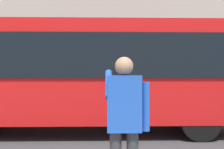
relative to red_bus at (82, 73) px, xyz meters
name	(u,v)px	position (x,y,z in m)	size (l,w,h in m)	color
ground_plane	(121,128)	(-1.15, -0.36, -1.68)	(60.00, 60.00, 0.00)	#38383A
red_bus	(82,73)	(0.00, 0.00, 0.00)	(9.05, 2.54, 3.08)	red
pedestrian_photographer	(124,116)	(-0.92, 4.20, -0.54)	(0.53, 0.52, 1.70)	#2D2D33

